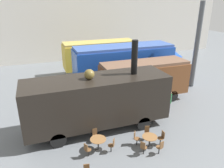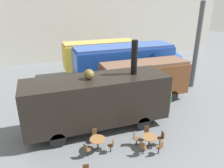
{
  "view_description": "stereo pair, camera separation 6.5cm",
  "coord_description": "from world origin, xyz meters",
  "px_view_note": "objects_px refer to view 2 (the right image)",
  "views": [
    {
      "loc": [
        -6.27,
        -14.73,
        8.14
      ],
      "look_at": [
        -0.67,
        1.0,
        1.6
      ],
      "focal_mm": 35.0,
      "sensor_mm": 36.0,
      "label": 1
    },
    {
      "loc": [
        -6.2,
        -14.75,
        8.14
      ],
      "look_at": [
        -0.67,
        1.0,
        1.6
      ],
      "focal_mm": 35.0,
      "sensor_mm": 36.0,
      "label": 2
    }
  ],
  "objects_px": {
    "passenger_coach_wooden": "(144,78)",
    "steam_locomotive": "(97,99)",
    "visitor_person": "(169,101)",
    "cafe_table_far": "(98,141)",
    "passenger_coach_vintage": "(100,54)",
    "streamlined_locomotive": "(132,61)",
    "cafe_chair_0": "(147,132)",
    "cafe_table_near": "(149,139)"
  },
  "relations": [
    {
      "from": "passenger_coach_wooden",
      "to": "steam_locomotive",
      "type": "xyz_separation_m",
      "value": [
        -4.85,
        -2.85,
        0.1
      ]
    },
    {
      "from": "steam_locomotive",
      "to": "visitor_person",
      "type": "distance_m",
      "value": 5.71
    },
    {
      "from": "cafe_table_far",
      "to": "passenger_coach_vintage",
      "type": "bearing_deg",
      "value": 72.92
    },
    {
      "from": "passenger_coach_vintage",
      "to": "streamlined_locomotive",
      "type": "height_order",
      "value": "streamlined_locomotive"
    },
    {
      "from": "passenger_coach_vintage",
      "to": "cafe_chair_0",
      "type": "bearing_deg",
      "value": -94.0
    },
    {
      "from": "streamlined_locomotive",
      "to": "passenger_coach_vintage",
      "type": "bearing_deg",
      "value": 115.18
    },
    {
      "from": "passenger_coach_vintage",
      "to": "passenger_coach_wooden",
      "type": "distance_m",
      "value": 8.2
    },
    {
      "from": "cafe_table_far",
      "to": "visitor_person",
      "type": "bearing_deg",
      "value": 21.41
    },
    {
      "from": "cafe_table_near",
      "to": "cafe_chair_0",
      "type": "distance_m",
      "value": 0.81
    },
    {
      "from": "cafe_table_far",
      "to": "visitor_person",
      "type": "distance_m",
      "value": 6.73
    },
    {
      "from": "cafe_table_far",
      "to": "cafe_chair_0",
      "type": "xyz_separation_m",
      "value": [
        3.14,
        0.01,
        -0.08
      ]
    },
    {
      "from": "passenger_coach_vintage",
      "to": "passenger_coach_wooden",
      "type": "height_order",
      "value": "passenger_coach_vintage"
    },
    {
      "from": "passenger_coach_vintage",
      "to": "visitor_person",
      "type": "distance_m",
      "value": 11.06
    },
    {
      "from": "passenger_coach_wooden",
      "to": "visitor_person",
      "type": "bearing_deg",
      "value": -74.53
    },
    {
      "from": "visitor_person",
      "to": "cafe_chair_0",
      "type": "bearing_deg",
      "value": -141.96
    },
    {
      "from": "streamlined_locomotive",
      "to": "visitor_person",
      "type": "xyz_separation_m",
      "value": [
        0.19,
        -6.49,
        -1.42
      ]
    },
    {
      "from": "cafe_table_near",
      "to": "passenger_coach_vintage",
      "type": "bearing_deg",
      "value": 85.21
    },
    {
      "from": "visitor_person",
      "to": "steam_locomotive",
      "type": "bearing_deg",
      "value": -178.46
    },
    {
      "from": "passenger_coach_wooden",
      "to": "cafe_table_far",
      "type": "height_order",
      "value": "passenger_coach_wooden"
    },
    {
      "from": "steam_locomotive",
      "to": "cafe_chair_0",
      "type": "distance_m",
      "value": 3.73
    },
    {
      "from": "passenger_coach_vintage",
      "to": "steam_locomotive",
      "type": "distance_m",
      "value": 11.43
    },
    {
      "from": "streamlined_locomotive",
      "to": "cafe_chair_0",
      "type": "relative_size",
      "value": 13.35
    },
    {
      "from": "visitor_person",
      "to": "passenger_coach_vintage",
      "type": "bearing_deg",
      "value": 101.53
    },
    {
      "from": "cafe_table_near",
      "to": "cafe_table_far",
      "type": "bearing_deg",
      "value": 165.29
    },
    {
      "from": "cafe_chair_0",
      "to": "visitor_person",
      "type": "xyz_separation_m",
      "value": [
        3.12,
        2.44,
        0.48
      ]
    },
    {
      "from": "passenger_coach_wooden",
      "to": "cafe_chair_0",
      "type": "distance_m",
      "value": 5.85
    },
    {
      "from": "cafe_table_far",
      "to": "passenger_coach_wooden",
      "type": "bearing_deg",
      "value": 43.06
    },
    {
      "from": "streamlined_locomotive",
      "to": "cafe_table_far",
      "type": "bearing_deg",
      "value": -124.17
    },
    {
      "from": "visitor_person",
      "to": "streamlined_locomotive",
      "type": "bearing_deg",
      "value": 91.65
    },
    {
      "from": "passenger_coach_wooden",
      "to": "steam_locomotive",
      "type": "height_order",
      "value": "steam_locomotive"
    },
    {
      "from": "passenger_coach_vintage",
      "to": "streamlined_locomotive",
      "type": "xyz_separation_m",
      "value": [
        2.01,
        -4.27,
        0.12
      ]
    },
    {
      "from": "passenger_coach_vintage",
      "to": "cafe_table_far",
      "type": "height_order",
      "value": "passenger_coach_vintage"
    },
    {
      "from": "steam_locomotive",
      "to": "cafe_table_near",
      "type": "bearing_deg",
      "value": -53.9
    },
    {
      "from": "streamlined_locomotive",
      "to": "cafe_table_near",
      "type": "height_order",
      "value": "streamlined_locomotive"
    },
    {
      "from": "cafe_chair_0",
      "to": "streamlined_locomotive",
      "type": "bearing_deg",
      "value": 179.71
    },
    {
      "from": "passenger_coach_vintage",
      "to": "cafe_chair_0",
      "type": "relative_size",
      "value": 9.3
    },
    {
      "from": "streamlined_locomotive",
      "to": "cafe_table_far",
      "type": "relative_size",
      "value": 12.74
    },
    {
      "from": "steam_locomotive",
      "to": "cafe_table_far",
      "type": "height_order",
      "value": "steam_locomotive"
    },
    {
      "from": "cafe_table_far",
      "to": "visitor_person",
      "type": "relative_size",
      "value": 0.51
    },
    {
      "from": "passenger_coach_wooden",
      "to": "cafe_table_near",
      "type": "distance_m",
      "value": 6.61
    },
    {
      "from": "passenger_coach_vintage",
      "to": "cafe_table_near",
      "type": "height_order",
      "value": "passenger_coach_vintage"
    },
    {
      "from": "cafe_chair_0",
      "to": "passenger_coach_vintage",
      "type": "bearing_deg",
      "value": -166.11
    }
  ]
}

